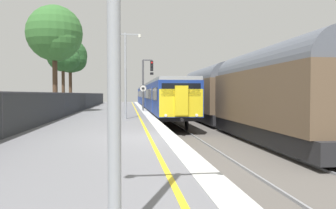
{
  "coord_description": "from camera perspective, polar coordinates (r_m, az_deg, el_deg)",
  "views": [
    {
      "loc": [
        -1.13,
        -12.51,
        1.57
      ],
      "look_at": [
        1.48,
        9.93,
        0.88
      ],
      "focal_mm": 37.1,
      "sensor_mm": 36.0,
      "label": 1
    }
  ],
  "objects": [
    {
      "name": "platform_back_fence",
      "position": [
        13.26,
        -25.65,
        -1.45
      ],
      "size": [
        0.07,
        99.0,
        1.66
      ],
      "color": "#282B2D",
      "rests_on": "ground"
    },
    {
      "name": "signal_gantry",
      "position": [
        33.77,
        -3.66,
        4.29
      ],
      "size": [
        1.1,
        0.24,
        4.9
      ],
      "color": "#47474C",
      "rests_on": "ground"
    },
    {
      "name": "ground",
      "position": [
        13.25,
        10.09,
        -7.75
      ],
      "size": [
        17.4,
        110.0,
        1.21
      ],
      "color": "slate"
    },
    {
      "name": "background_tree_left",
      "position": [
        43.77,
        -15.6,
        7.51
      ],
      "size": [
        4.08,
        4.08,
        8.2
      ],
      "color": "#473323",
      "rests_on": "ground"
    },
    {
      "name": "platform_lamp_mid",
      "position": [
        21.99,
        -7.02,
        5.99
      ],
      "size": [
        2.0,
        0.2,
        5.4
      ],
      "color": "#93999E",
      "rests_on": "ground"
    },
    {
      "name": "background_tree_centre",
      "position": [
        37.2,
        -16.66,
        7.51
      ],
      "size": [
        3.39,
        3.27,
        7.12
      ],
      "color": "#473323",
      "rests_on": "ground"
    },
    {
      "name": "speed_limit_sign",
      "position": [
        31.25,
        -4.1,
        1.65
      ],
      "size": [
        0.59,
        0.08,
        2.35
      ],
      "color": "#59595B",
      "rests_on": "ground"
    },
    {
      "name": "freight_train_adjacent_track",
      "position": [
        24.93,
        10.23,
        1.98
      ],
      "size": [
        2.6,
        27.1,
        4.89
      ],
      "color": "#232326",
      "rests_on": "ground"
    },
    {
      "name": "background_tree_right",
      "position": [
        31.44,
        -17.97,
        10.76
      ],
      "size": [
        4.72,
        4.72,
        9.09
      ],
      "color": "#473323",
      "rests_on": "ground"
    },
    {
      "name": "commuter_train_at_platform",
      "position": [
        42.09,
        -2.24,
        1.34
      ],
      "size": [
        2.83,
        42.86,
        3.81
      ],
      "color": "navy",
      "rests_on": "ground"
    }
  ]
}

